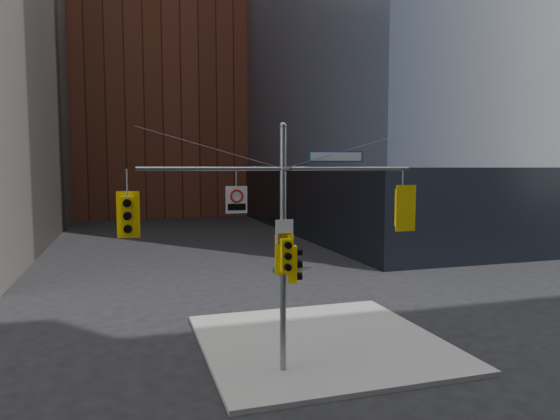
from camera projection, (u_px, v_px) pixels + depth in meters
ground at (307, 406)px, 12.66m from camera, size 160.00×160.00×0.00m
sidewalk_corner at (321, 342)px, 17.05m from camera, size 8.00×8.00×0.15m
podium_ne at (455, 196)px, 51.09m from camera, size 36.40×36.40×6.00m
brick_midrise at (157, 107)px, 66.66m from camera, size 26.00×20.00×28.00m
signal_assembly at (283, 224)px, 14.18m from camera, size 8.00×0.80×7.30m
traffic_light_west_arm at (128, 215)px, 12.92m from camera, size 0.59×0.48×1.23m
traffic_light_east_arm at (402, 208)px, 15.27m from camera, size 0.67×0.53×1.40m
traffic_light_pole_side at (294, 264)px, 14.37m from camera, size 0.46×0.39×1.07m
traffic_light_pole_front at (286, 255)px, 14.00m from camera, size 0.55×0.43×1.15m
street_sign_blade at (336, 157)px, 14.48m from camera, size 1.61×0.26×0.32m
regulatory_sign_arm at (237, 199)px, 13.70m from camera, size 0.60×0.06×0.75m
regulatory_sign_pole at (284, 233)px, 14.09m from camera, size 0.53×0.07×0.70m
street_blade_ew at (298, 269)px, 14.43m from camera, size 0.80×0.04×0.16m
street_blade_ns at (278, 272)px, 14.74m from camera, size 0.14×0.81×0.16m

